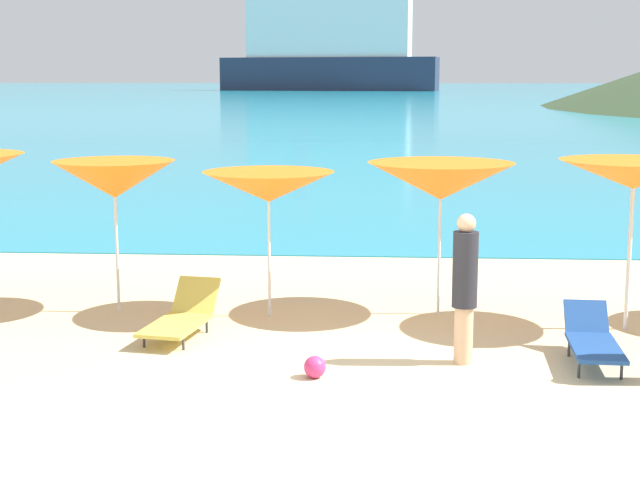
# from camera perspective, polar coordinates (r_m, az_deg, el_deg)

# --- Properties ---
(ground_plane) EXTENTS (50.00, 100.00, 0.30)m
(ground_plane) POSITION_cam_1_polar(r_m,az_deg,el_deg) (20.61, 3.16, -0.37)
(ground_plane) COLOR beige
(ocean_water) EXTENTS (650.00, 440.00, 0.02)m
(ocean_water) POSITION_cam_1_polar(r_m,az_deg,el_deg) (238.26, 3.68, 8.93)
(ocean_water) COLOR teal
(ocean_water) RESTS_ON ground_plane
(umbrella_1) EXTENTS (1.98, 1.98, 2.26)m
(umbrella_1) POSITION_cam_1_polar(r_m,az_deg,el_deg) (14.27, -12.19, 3.55)
(umbrella_1) COLOR silver
(umbrella_1) RESTS_ON ground_plane
(umbrella_2) EXTENTS (2.09, 2.09, 2.13)m
(umbrella_2) POSITION_cam_1_polar(r_m,az_deg,el_deg) (13.70, -3.09, 3.19)
(umbrella_2) COLOR silver
(umbrella_2) RESTS_ON ground_plane
(umbrella_3) EXTENTS (2.29, 2.29, 2.25)m
(umbrella_3) POSITION_cam_1_polar(r_m,az_deg,el_deg) (13.92, 7.23, 3.50)
(umbrella_3) COLOR silver
(umbrella_3) RESTS_ON ground_plane
(umbrella_4) EXTENTS (2.04, 2.04, 2.36)m
(umbrella_4) POSITION_cam_1_polar(r_m,az_deg,el_deg) (13.62, 18.23, 3.71)
(umbrella_4) COLOR silver
(umbrella_4) RESTS_ON ground_plane
(lounge_chair_3) EXTENTS (0.89, 1.71, 0.67)m
(lounge_chair_3) POSITION_cam_1_polar(r_m,az_deg,el_deg) (13.07, -8.26, -4.53)
(lounge_chair_3) COLOR #D8BF4C
(lounge_chair_3) RESTS_ON ground_plane
(lounge_chair_4) EXTENTS (0.65, 1.64, 0.63)m
(lounge_chair_4) POSITION_cam_1_polar(r_m,az_deg,el_deg) (12.18, 15.98, -5.73)
(lounge_chair_4) COLOR #1E478C
(lounge_chair_4) RESTS_ON ground_plane
(beachgoer_1) EXTENTS (0.31, 0.31, 1.85)m
(beachgoer_1) POSITION_cam_1_polar(r_m,az_deg,el_deg) (11.69, 8.65, -2.59)
(beachgoer_1) COLOR #DBAA84
(beachgoer_1) RESTS_ON ground_plane
(beach_ball) EXTENTS (0.26, 0.26, 0.26)m
(beach_ball) POSITION_cam_1_polar(r_m,az_deg,el_deg) (11.22, -0.31, -7.59)
(beach_ball) COLOR #D83372
(beach_ball) RESTS_ON ground_plane
(cruise_ship) EXTENTS (51.98, 16.98, 24.20)m
(cruise_ship) POSITION_cam_1_polar(r_m,az_deg,el_deg) (227.79, 0.48, 11.28)
(cruise_ship) COLOR #262D47
(cruise_ship) RESTS_ON ocean_water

